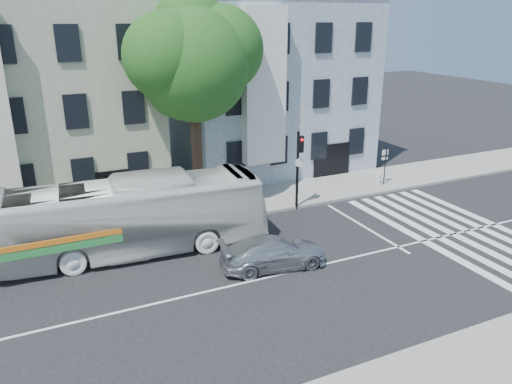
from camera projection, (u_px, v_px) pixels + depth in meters
ground at (269, 277)px, 19.78m from camera, size 120.00×120.00×0.00m
sidewalk_far at (202, 209)px, 26.59m from camera, size 80.00×4.00×0.15m
building_left at (39, 97)px, 27.98m from camera, size 12.00×10.00×11.00m
building_right at (264, 84)px, 33.56m from camera, size 12.00×10.00×11.00m
street_tree at (193, 58)px, 24.66m from camera, size 7.30×5.90×11.10m
bus at (126, 217)px, 21.30m from camera, size 3.73×12.20×3.35m
sedan at (273, 252)px, 20.42m from camera, size 2.32×4.61×1.29m
hedge at (62, 233)px, 22.59m from camera, size 8.54×1.55×0.70m
traffic_signal at (299, 160)px, 25.81m from camera, size 0.44×0.53×4.23m
fire_hydrant at (378, 177)px, 30.32m from camera, size 0.41×0.24×0.74m
far_sign_pole at (385, 161)px, 29.76m from camera, size 0.42×0.16×2.30m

